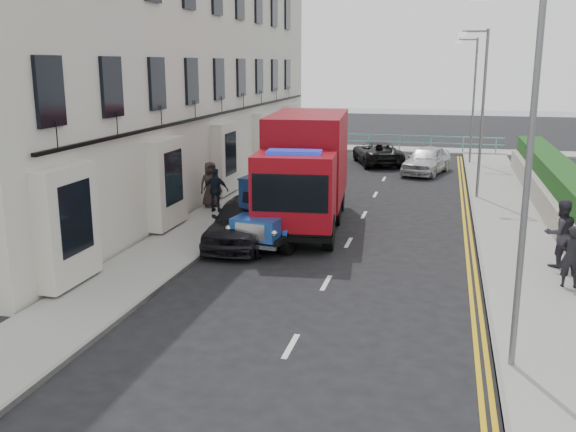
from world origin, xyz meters
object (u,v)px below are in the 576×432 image
(lamp_far, at_px, (472,93))
(bedford_lorry, at_px, (274,215))
(parked_car_front, at_px, (245,221))
(red_lorry, at_px, (305,168))
(lamp_mid, at_px, (480,104))
(lamp_near, at_px, (522,161))
(pedestrian_east_near, at_px, (571,257))

(lamp_far, relative_size, bedford_lorry, 1.46)
(bedford_lorry, xyz_separation_m, parked_car_front, (-0.95, -0.08, -0.23))
(bedford_lorry, xyz_separation_m, red_lorry, (0.40, 2.78, 1.08))
(lamp_mid, xyz_separation_m, bedford_lorry, (-6.44, -8.84, -2.99))
(lamp_near, xyz_separation_m, red_lorry, (-6.04, 9.94, -1.92))
(lamp_mid, relative_size, parked_car_front, 1.54)
(lamp_near, relative_size, pedestrian_east_near, 4.36)
(lamp_mid, relative_size, bedford_lorry, 1.46)
(red_lorry, distance_m, parked_car_front, 3.42)
(lamp_near, relative_size, bedford_lorry, 1.46)
(parked_car_front, bearing_deg, red_lorry, 62.69)
(lamp_near, relative_size, lamp_mid, 1.00)
(red_lorry, bearing_deg, lamp_mid, 39.45)
(lamp_near, bearing_deg, red_lorry, 121.28)
(lamp_near, height_order, red_lorry, lamp_near)
(lamp_far, xyz_separation_m, parked_car_front, (-7.39, -18.92, -3.22))
(parked_car_front, bearing_deg, lamp_far, 66.65)
(red_lorry, height_order, pedestrian_east_near, red_lorry)
(lamp_mid, bearing_deg, lamp_far, 90.00)
(bedford_lorry, bearing_deg, red_lorry, 89.99)
(lamp_mid, height_order, bedford_lorry, lamp_mid)
(lamp_far, xyz_separation_m, bedford_lorry, (-6.44, -18.84, -2.99))
(lamp_far, distance_m, bedford_lorry, 20.14)
(parked_car_front, height_order, pedestrian_east_near, pedestrian_east_near)
(lamp_far, bearing_deg, lamp_mid, -90.00)
(lamp_far, relative_size, red_lorry, 0.91)
(lamp_far, relative_size, parked_car_front, 1.54)
(bedford_lorry, bearing_deg, lamp_near, -39.83)
(pedestrian_east_near, bearing_deg, red_lorry, -29.19)
(lamp_near, relative_size, parked_car_front, 1.54)
(lamp_near, bearing_deg, lamp_far, 90.00)
(lamp_mid, bearing_deg, pedestrian_east_near, -80.25)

